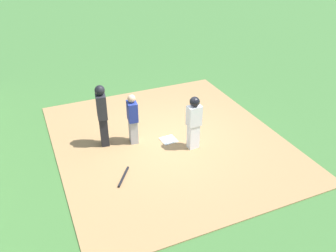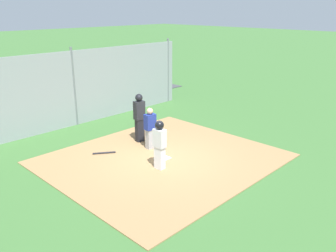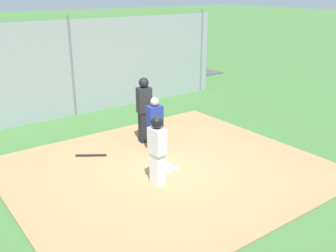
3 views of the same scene
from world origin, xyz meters
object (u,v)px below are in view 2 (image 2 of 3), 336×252
at_px(parked_car_white, 124,77).
at_px(catcher, 150,128).
at_px(home_plate, 162,158).
at_px(parked_car_red, 14,94).
at_px(runner, 160,142).
at_px(umpire, 139,116).
at_px(parked_car_blue, 86,84).
at_px(baseball_bat, 104,153).

bearing_deg(parked_car_white, catcher, -122.13).
xyz_separation_m(home_plate, parked_car_red, (0.58, -10.31, 0.57)).
relative_size(catcher, parked_car_red, 0.34).
relative_size(runner, parked_car_white, 0.37).
relative_size(umpire, parked_car_blue, 0.43).
distance_m(baseball_bat, parked_car_blue, 9.28).
distance_m(umpire, parked_car_white, 10.08).
relative_size(home_plate, umpire, 0.24).
distance_m(umpire, runner, 2.54).
height_order(home_plate, parked_car_white, parked_car_white).
xyz_separation_m(umpire, parked_car_white, (-5.84, -8.20, -0.40)).
bearing_deg(parked_car_red, parked_car_blue, 1.89).
bearing_deg(home_plate, parked_car_red, -86.80).
height_order(catcher, umpire, umpire).
bearing_deg(parked_car_blue, runner, -115.34).
xyz_separation_m(umpire, baseball_bat, (1.69, 0.02, -0.96)).
height_order(home_plate, umpire, umpire).
xyz_separation_m(parked_car_white, parked_car_red, (6.96, -0.33, 0.00)).
relative_size(home_plate, catcher, 0.29).
height_order(baseball_bat, parked_car_red, parked_car_red).
bearing_deg(catcher, baseball_bat, -111.27).
relative_size(umpire, baseball_bat, 2.33).
height_order(home_plate, parked_car_red, parked_car_red).
distance_m(home_plate, parked_car_white, 11.85).
xyz_separation_m(umpire, parked_car_blue, (-2.88, -8.03, -0.40)).
relative_size(catcher, runner, 0.95).
bearing_deg(parked_car_red, parked_car_white, 6.43).
bearing_deg(parked_car_white, home_plate, -120.88).
bearing_deg(runner, parked_car_red, 86.82).
relative_size(home_plate, parked_car_red, 0.10).
bearing_deg(baseball_bat, parked_car_red, -59.39).
height_order(umpire, baseball_bat, umpire).
bearing_deg(parked_car_white, baseball_bat, -130.75).
xyz_separation_m(parked_car_white, parked_car_blue, (2.96, 0.18, 0.00)).
bearing_deg(parked_car_white, umpire, -123.73).
relative_size(baseball_bat, parked_car_red, 0.18).
xyz_separation_m(home_plate, runner, (0.61, 0.49, 0.89)).
xyz_separation_m(runner, parked_car_blue, (-4.03, -10.29, -0.31)).
bearing_deg(parked_car_blue, parked_car_red, 168.79).
distance_m(home_plate, parked_car_red, 10.34).
relative_size(runner, baseball_bat, 1.99).
xyz_separation_m(baseball_bat, parked_car_blue, (-4.58, -8.05, 0.55)).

